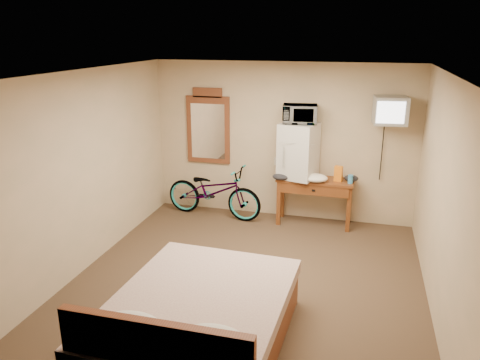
{
  "coord_description": "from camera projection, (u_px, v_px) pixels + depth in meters",
  "views": [
    {
      "loc": [
        1.22,
        -4.95,
        2.92
      ],
      "look_at": [
        -0.22,
        0.48,
        1.14
      ],
      "focal_mm": 35.0,
      "sensor_mm": 36.0,
      "label": 1
    }
  ],
  "objects": [
    {
      "name": "bicycle",
      "position": [
        214.0,
        191.0,
        7.66
      ],
      "size": [
        1.71,
        0.78,
        0.87
      ],
      "primitive_type": "imported",
      "rotation": [
        0.0,
        0.0,
        1.44
      ],
      "color": "black",
      "rests_on": "floor"
    },
    {
      "name": "snack_bag",
      "position": [
        338.0,
        174.0,
        7.1
      ],
      "size": [
        0.13,
        0.1,
        0.24
      ],
      "primitive_type": "cube",
      "rotation": [
        0.0,
        0.0,
        -0.23
      ],
      "color": "orange",
      "rests_on": "desk"
    },
    {
      "name": "cloth_dark_a",
      "position": [
        281.0,
        177.0,
        7.19
      ],
      "size": [
        0.26,
        0.19,
        0.1
      ],
      "primitive_type": "ellipsoid",
      "color": "black",
      "rests_on": "desk"
    },
    {
      "name": "cloth_cream",
      "position": [
        315.0,
        178.0,
        7.1
      ],
      "size": [
        0.38,
        0.3,
        0.12
      ],
      "primitive_type": "ellipsoid",
      "color": "white",
      "rests_on": "desk"
    },
    {
      "name": "desk",
      "position": [
        315.0,
        188.0,
        7.26
      ],
      "size": [
        1.19,
        0.48,
        0.75
      ],
      "color": "brown",
      "rests_on": "floor"
    },
    {
      "name": "crt_television",
      "position": [
        390.0,
        110.0,
        6.65
      ],
      "size": [
        0.5,
        0.59,
        0.4
      ],
      "color": "black",
      "rests_on": "room"
    },
    {
      "name": "cloth_dark_b",
      "position": [
        351.0,
        178.0,
        7.12
      ],
      "size": [
        0.21,
        0.17,
        0.1
      ],
      "primitive_type": "ellipsoid",
      "color": "black",
      "rests_on": "desk"
    },
    {
      "name": "wall_mirror",
      "position": [
        208.0,
        127.0,
        7.71
      ],
      "size": [
        0.73,
        0.04,
        1.24
      ],
      "color": "brown",
      "rests_on": "room"
    },
    {
      "name": "mini_fridge",
      "position": [
        298.0,
        151.0,
        7.19
      ],
      "size": [
        0.63,
        0.61,
        0.86
      ],
      "color": "silver",
      "rests_on": "desk"
    },
    {
      "name": "microwave",
      "position": [
        300.0,
        114.0,
        7.02
      ],
      "size": [
        0.55,
        0.41,
        0.28
      ],
      "primitive_type": "imported",
      "rotation": [
        0.0,
        0.0,
        0.13
      ],
      "color": "silver",
      "rests_on": "mini_fridge"
    },
    {
      "name": "room",
      "position": [
        248.0,
        185.0,
        5.36
      ],
      "size": [
        4.6,
        4.64,
        2.5
      ],
      "color": "#463023",
      "rests_on": "ground"
    },
    {
      "name": "blue_cup",
      "position": [
        350.0,
        179.0,
        7.01
      ],
      "size": [
        0.08,
        0.08,
        0.13
      ],
      "primitive_type": "cylinder",
      "color": "#3B8ECA",
      "rests_on": "desk"
    },
    {
      "name": "bed",
      "position": [
        196.0,
        323.0,
        4.43
      ],
      "size": [
        1.67,
        2.17,
        0.9
      ],
      "color": "brown",
      "rests_on": "floor"
    }
  ]
}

